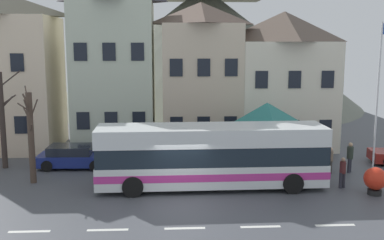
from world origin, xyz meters
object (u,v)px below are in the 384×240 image
(pedestrian_02, at_px, (350,155))
(pedestrian_03, at_px, (330,160))
(hilltop_castle, at_px, (202,40))
(townhouse_01, at_px, (114,60))
(pedestrian_01, at_px, (343,172))
(townhouse_02, at_px, (201,76))
(public_bench, at_px, (252,152))
(townhouse_03, at_px, (283,79))
(bus_shelter, at_px, (267,116))
(flagpole, at_px, (379,91))
(bare_tree_01, at_px, (31,136))
(bare_tree_02, at_px, (2,118))
(pedestrian_00, at_px, (303,158))
(townhouse_00, at_px, (6,72))
(parked_car_01, at_px, (74,157))
(transit_bus, at_px, (211,157))
(harbour_buoy, at_px, (375,180))

(pedestrian_02, bearing_deg, pedestrian_03, -175.76)
(hilltop_castle, bearing_deg, townhouse_01, -109.20)
(pedestrian_01, bearing_deg, townhouse_02, 123.71)
(public_bench, bearing_deg, townhouse_03, 55.65)
(bus_shelter, xyz_separation_m, flagpole, (5.38, -2.17, 1.59))
(public_bench, relative_size, flagpole, 0.21)
(bus_shelter, bearing_deg, hilltop_castle, 93.30)
(bus_shelter, xyz_separation_m, bare_tree_01, (-12.61, -2.01, -0.61))
(bare_tree_02, bearing_deg, pedestrian_00, -8.14)
(pedestrian_01, bearing_deg, pedestrian_03, 83.13)
(townhouse_00, distance_m, pedestrian_00, 20.11)
(parked_car_01, bearing_deg, townhouse_00, 137.38)
(townhouse_01, relative_size, townhouse_03, 1.30)
(flagpole, xyz_separation_m, bare_tree_02, (-20.44, 3.17, -1.78))
(townhouse_01, xyz_separation_m, townhouse_03, (11.59, 0.40, -1.41))
(transit_bus, relative_size, harbour_buoy, 8.49)
(bus_shelter, xyz_separation_m, pedestrian_03, (3.39, -1.08, -2.33))
(bus_shelter, xyz_separation_m, pedestrian_01, (3.08, -3.69, -2.30))
(townhouse_01, xyz_separation_m, bare_tree_01, (-3.44, -7.94, -3.56))
(townhouse_01, relative_size, bare_tree_01, 2.43)
(hilltop_castle, distance_m, pedestrian_00, 29.97)
(townhouse_03, distance_m, bare_tree_02, 18.36)
(pedestrian_00, bearing_deg, flagpole, -11.87)
(transit_bus, distance_m, flagpole, 9.44)
(pedestrian_02, distance_m, bare_tree_01, 17.22)
(pedestrian_01, bearing_deg, bare_tree_01, 173.87)
(townhouse_03, height_order, bare_tree_02, townhouse_03)
(townhouse_02, bearing_deg, public_bench, -50.81)
(hilltop_castle, relative_size, pedestrian_02, 20.73)
(bare_tree_02, bearing_deg, transit_bus, -20.20)
(transit_bus, distance_m, parked_car_01, 8.76)
(townhouse_02, bearing_deg, flagpole, -42.84)
(pedestrian_02, distance_m, pedestrian_03, 1.15)
(hilltop_castle, bearing_deg, harbour_buoy, -79.79)
(townhouse_02, distance_m, bare_tree_01, 12.44)
(flagpole, xyz_separation_m, bare_tree_01, (-17.99, 0.16, -2.21))
(parked_car_01, distance_m, pedestrian_01, 14.91)
(pedestrian_01, bearing_deg, flagpole, 33.52)
(pedestrian_00, height_order, pedestrian_02, pedestrian_02)
(townhouse_01, height_order, pedestrian_01, townhouse_01)
(bus_shelter, height_order, flagpole, flagpole)
(public_bench, bearing_deg, townhouse_01, 157.40)
(townhouse_01, relative_size, harbour_buoy, 9.05)
(townhouse_00, bearing_deg, pedestrian_01, -26.75)
(townhouse_02, relative_size, bare_tree_01, 1.97)
(harbour_buoy, bearing_deg, bare_tree_01, 170.62)
(pedestrian_03, xyz_separation_m, bare_tree_02, (-18.45, 2.08, 2.14))
(parked_car_01, bearing_deg, townhouse_02, 34.86)
(pedestrian_01, distance_m, bare_tree_01, 15.86)
(townhouse_03, bearing_deg, bare_tree_01, -150.98)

